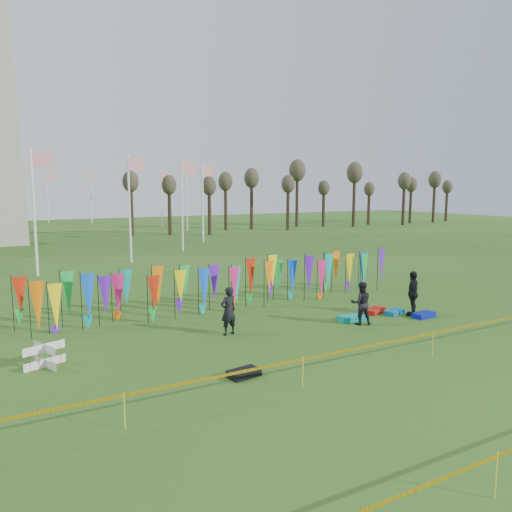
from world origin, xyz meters
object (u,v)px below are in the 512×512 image
kite_bag_turquoise (351,318)px  kite_bag_black (244,373)px  person_right (413,293)px  kite_bag_teal (395,312)px  kite_bag_blue (424,315)px  kite_bag_red (375,311)px  box_kite (45,356)px  person_left (228,311)px  person_mid (361,303)px

kite_bag_turquoise → kite_bag_black: kite_bag_turquoise is taller
person_right → kite_bag_teal: (-0.51, 0.52, -0.89)m
person_right → kite_bag_blue: (0.19, -0.49, -0.88)m
kite_bag_red → kite_bag_black: size_ratio=1.22×
box_kite → kite_bag_teal: size_ratio=0.74×
person_left → person_mid: size_ratio=1.05×
kite_bag_teal → person_mid: bearing=-167.9°
kite_bag_red → kite_bag_teal: size_ratio=1.10×
person_left → kite_bag_red: person_left is taller
person_mid → kite_bag_red: person_mid is taller
box_kite → person_left: 6.59m
box_kite → kite_bag_blue: box_kite is taller
kite_bag_turquoise → kite_bag_blue: size_ratio=1.10×
kite_bag_red → kite_bag_black: kite_bag_black is taller
kite_bag_teal → kite_bag_turquoise: bearing=177.8°
person_left → kite_bag_black: size_ratio=1.98×
person_left → kite_bag_red: (7.20, -0.23, -0.82)m
kite_bag_teal → kite_bag_red: bearing=134.5°
kite_bag_black → kite_bag_red: bearing=23.9°
kite_bag_turquoise → kite_bag_blue: kite_bag_turquoise is taller
person_left → person_right: 8.41m
person_mid → kite_bag_black: 7.43m
kite_bag_red → kite_bag_teal: bearing=-45.5°
person_right → kite_bag_black: bearing=-17.7°
kite_bag_teal → box_kite: bearing=178.2°
person_mid → kite_bag_teal: bearing=-142.9°
person_mid → kite_bag_red: size_ratio=1.55×
kite_bag_turquoise → kite_bag_blue: (3.09, -1.10, -0.01)m
kite_bag_turquoise → kite_bag_blue: bearing=-19.6°
kite_bag_blue → kite_bag_black: kite_bag_black is taller
kite_bag_red → kite_bag_black: 9.51m
person_left → person_right: person_right is taller
kite_bag_red → kite_bag_teal: kite_bag_red is taller
kite_bag_red → kite_bag_blue: bearing=-51.2°
person_right → kite_bag_red: (-1.11, 1.12, -0.88)m
person_left → kite_bag_turquoise: (5.40, -0.74, -0.81)m
kite_bag_blue → kite_bag_teal: kite_bag_blue is taller
person_right → kite_bag_teal: 1.15m
kite_bag_turquoise → kite_bag_red: size_ratio=0.99×
person_mid → kite_bag_blue: 3.25m
kite_bag_turquoise → box_kite: bearing=178.3°
person_left → kite_bag_black: person_left is taller
person_left → kite_bag_teal: person_left is taller
box_kite → kite_bag_turquoise: 11.96m
person_right → kite_bag_blue: 1.03m
person_left → kite_bag_black: (-1.49, -4.08, -0.82)m
kite_bag_turquoise → kite_bag_teal: kite_bag_turquoise is taller
person_mid → person_right: person_right is taller
box_kite → kite_bag_black: size_ratio=0.82×
person_left → person_mid: 5.54m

